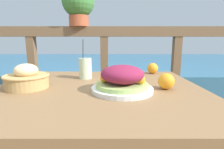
% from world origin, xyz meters
% --- Properties ---
extents(patio_table, '(1.05, 0.94, 0.75)m').
position_xyz_m(patio_table, '(0.00, 0.00, 0.66)').
color(patio_table, olive).
rests_on(patio_table, ground_plane).
extents(railing_fence, '(2.80, 0.08, 1.11)m').
position_xyz_m(railing_fence, '(0.00, 0.80, 0.76)').
color(railing_fence, brown).
rests_on(railing_fence, ground_plane).
extents(sea_backdrop, '(12.00, 4.00, 0.53)m').
position_xyz_m(sea_backdrop, '(0.00, 3.30, 0.27)').
color(sea_backdrop, teal).
rests_on(sea_backdrop, ground_plane).
extents(salad_plate, '(0.28, 0.28, 0.12)m').
position_xyz_m(salad_plate, '(0.12, -0.07, 0.81)').
color(salad_plate, silver).
rests_on(salad_plate, patio_table).
extents(drink_glass, '(0.08, 0.08, 0.24)m').
position_xyz_m(drink_glass, '(-0.09, 0.22, 0.82)').
color(drink_glass, beige).
rests_on(drink_glass, patio_table).
extents(bread_basket, '(0.22, 0.22, 0.12)m').
position_xyz_m(bread_basket, '(-0.35, -0.01, 0.80)').
color(bread_basket, tan).
rests_on(bread_basket, patio_table).
extents(potted_plant, '(0.29, 0.29, 0.37)m').
position_xyz_m(potted_plant, '(-0.23, 0.80, 1.32)').
color(potted_plant, '#A34C2D').
rests_on(potted_plant, railing_fence).
extents(orange_near_basket, '(0.08, 0.08, 0.08)m').
position_xyz_m(orange_near_basket, '(0.36, 0.39, 0.79)').
color(orange_near_basket, orange).
rests_on(orange_near_basket, patio_table).
extents(orange_near_glass, '(0.08, 0.08, 0.08)m').
position_xyz_m(orange_near_glass, '(0.33, -0.03, 0.79)').
color(orange_near_glass, orange).
rests_on(orange_near_glass, patio_table).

